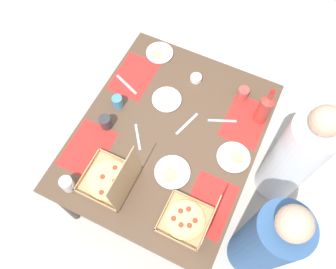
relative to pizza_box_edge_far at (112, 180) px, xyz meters
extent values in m
plane|color=beige|center=(-0.44, 0.16, -0.80)|extent=(6.00, 6.00, 0.00)
cylinder|color=#3F3328|center=(-1.08, -0.35, -0.44)|extent=(0.07, 0.07, 0.72)
cylinder|color=#3F3328|center=(0.20, -0.35, -0.44)|extent=(0.07, 0.07, 0.72)
cylinder|color=#3F3328|center=(-1.08, 0.67, -0.44)|extent=(0.07, 0.07, 0.72)
cube|color=brown|center=(-0.44, 0.16, -0.07)|extent=(1.39, 1.14, 0.03)
cube|color=red|center=(-0.75, -0.26, -0.05)|extent=(0.36, 0.26, 0.00)
cube|color=red|center=(-0.13, -0.26, -0.05)|extent=(0.36, 0.26, 0.00)
cube|color=red|center=(-0.75, 0.58, -0.05)|extent=(0.36, 0.26, 0.00)
cube|color=red|center=(-0.13, 0.58, -0.05)|extent=(0.36, 0.26, 0.00)
cube|color=tan|center=(0.00, -0.03, -0.05)|extent=(0.30, 0.30, 0.01)
cube|color=tan|center=(-0.15, -0.03, -0.03)|extent=(0.01, 0.30, 0.03)
cube|color=tan|center=(0.15, -0.03, -0.03)|extent=(0.01, 0.30, 0.03)
cube|color=tan|center=(0.00, -0.18, -0.03)|extent=(0.30, 0.01, 0.03)
cube|color=tan|center=(0.00, 0.12, -0.03)|extent=(0.30, 0.01, 0.03)
cylinder|color=#E0B76B|center=(0.00, -0.03, -0.04)|extent=(0.27, 0.27, 0.01)
cylinder|color=#EFD67F|center=(0.00, -0.03, -0.03)|extent=(0.24, 0.24, 0.00)
cylinder|color=red|center=(0.09, -0.03, -0.03)|extent=(0.03, 0.03, 0.00)
cylinder|color=red|center=(-0.01, 0.01, -0.03)|extent=(0.03, 0.03, 0.00)
cylinder|color=red|center=(-0.08, -0.03, -0.03)|extent=(0.03, 0.03, 0.00)
cylinder|color=red|center=(0.00, -0.07, -0.03)|extent=(0.03, 0.03, 0.00)
cube|color=tan|center=(0.00, 0.11, 0.14)|extent=(0.30, 0.03, 0.30)
cube|color=tan|center=(0.02, 0.49, -0.05)|extent=(0.27, 0.27, 0.01)
cube|color=tan|center=(-0.11, 0.49, -0.03)|extent=(0.01, 0.27, 0.03)
cube|color=tan|center=(0.15, 0.49, -0.03)|extent=(0.01, 0.27, 0.03)
cube|color=tan|center=(0.02, 0.36, -0.03)|extent=(0.27, 0.01, 0.03)
cube|color=tan|center=(0.02, 0.62, -0.03)|extent=(0.27, 0.01, 0.03)
cylinder|color=#E0B76B|center=(0.02, 0.49, -0.04)|extent=(0.23, 0.23, 0.01)
cylinder|color=#EFD67F|center=(0.02, 0.49, -0.03)|extent=(0.21, 0.21, 0.00)
cylinder|color=red|center=(0.06, 0.48, -0.03)|extent=(0.03, 0.03, 0.00)
cylinder|color=red|center=(0.04, 0.53, -0.03)|extent=(0.03, 0.03, 0.00)
cylinder|color=red|center=(0.00, 0.54, -0.03)|extent=(0.03, 0.03, 0.00)
cylinder|color=red|center=(-0.05, 0.48, -0.03)|extent=(0.03, 0.03, 0.00)
cylinder|color=red|center=(-0.02, 0.45, -0.03)|extent=(0.03, 0.03, 0.00)
cylinder|color=red|center=(0.04, 0.43, -0.03)|extent=(0.03, 0.03, 0.00)
cube|color=tan|center=(0.02, 0.62, 0.12)|extent=(0.27, 0.01, 0.27)
cylinder|color=white|center=(-0.67, 0.04, -0.05)|extent=(0.20, 0.20, 0.01)
cylinder|color=white|center=(-0.67, 0.04, -0.04)|extent=(0.20, 0.20, 0.01)
cylinder|color=white|center=(-1.01, -0.18, -0.05)|extent=(0.19, 0.19, 0.01)
cylinder|color=white|center=(-1.01, -0.18, -0.04)|extent=(0.20, 0.20, 0.01)
cylinder|color=#E0B76B|center=(-0.99, -0.20, -0.03)|extent=(0.08, 0.08, 0.01)
cylinder|color=#EFD67F|center=(-0.99, -0.20, -0.03)|extent=(0.07, 0.07, 0.00)
cylinder|color=white|center=(-0.21, 0.30, -0.05)|extent=(0.21, 0.21, 0.01)
cylinder|color=white|center=(-0.21, 0.30, -0.04)|extent=(0.22, 0.22, 0.01)
cylinder|color=#E0B76B|center=(-0.19, 0.29, -0.03)|extent=(0.09, 0.09, 0.01)
cylinder|color=#EFD67F|center=(-0.19, 0.29, -0.03)|extent=(0.08, 0.08, 0.00)
cylinder|color=white|center=(-0.47, 0.60, -0.05)|extent=(0.20, 0.20, 0.01)
cylinder|color=white|center=(-0.47, 0.60, -0.04)|extent=(0.21, 0.21, 0.01)
cylinder|color=#E0B76B|center=(-0.48, 0.63, -0.03)|extent=(0.09, 0.09, 0.01)
cylinder|color=#EFD67F|center=(-0.48, 0.63, -0.03)|extent=(0.07, 0.07, 0.00)
cylinder|color=#B2382D|center=(-0.82, 0.66, 0.06)|extent=(0.09, 0.09, 0.22)
cone|color=#B2382D|center=(-0.82, 0.66, 0.19)|extent=(0.09, 0.09, 0.04)
cylinder|color=#B2382D|center=(-0.82, 0.66, 0.23)|extent=(0.03, 0.03, 0.06)
cylinder|color=red|center=(-0.82, 0.66, 0.27)|extent=(0.03, 0.03, 0.01)
cylinder|color=#BF4742|center=(-0.92, 0.49, -0.01)|extent=(0.08, 0.08, 0.09)
cylinder|color=teal|center=(-0.49, -0.24, -0.01)|extent=(0.07, 0.07, 0.09)
cylinder|color=#333338|center=(-0.32, -0.23, 0.00)|extent=(0.08, 0.08, 0.10)
cylinder|color=silver|center=(0.14, -0.23, 0.00)|extent=(0.08, 0.08, 0.10)
cylinder|color=white|center=(-0.92, 0.15, -0.03)|extent=(0.08, 0.08, 0.04)
cube|color=#B7B7BC|center=(-0.69, 0.44, -0.05)|extent=(0.09, 0.18, 0.00)
cube|color=#B7B7BC|center=(-0.34, -0.01, -0.05)|extent=(0.16, 0.13, 0.00)
cube|color=#B7B7BC|center=(-0.67, -0.27, -0.05)|extent=(0.09, 0.20, 0.00)
cube|color=#B7B7BC|center=(-0.57, 0.24, -0.05)|extent=(0.21, 0.08, 0.00)
cylinder|color=white|center=(-0.75, 0.99, -0.31)|extent=(0.32, 0.32, 0.98)
sphere|color=#D1A889|center=(-0.75, 0.99, 0.27)|extent=(0.19, 0.19, 0.19)
cylinder|color=#33598C|center=(-0.13, 0.99, -0.31)|extent=(0.32, 0.32, 0.98)
sphere|color=#D1A889|center=(-0.13, 0.99, 0.28)|extent=(0.19, 0.19, 0.19)
camera|label=1|loc=(0.44, 0.59, 1.94)|focal=36.44mm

